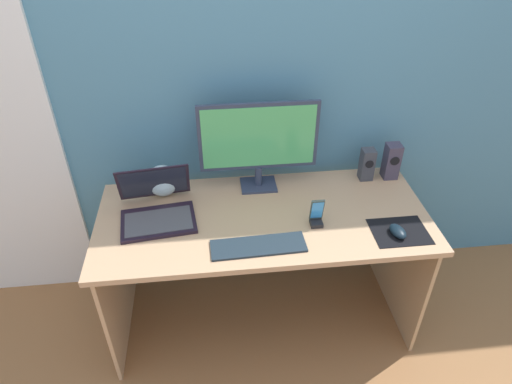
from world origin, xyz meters
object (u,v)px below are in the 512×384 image
at_px(laptop, 157,208).
at_px(fishbowl, 163,181).
at_px(mouse, 398,231).
at_px(phone_in_dock, 317,216).
at_px(speaker_near_monitor, 367,164).
at_px(monitor, 259,141).
at_px(speaker_right, 392,161).
at_px(keyboard_external, 258,246).

height_order(laptop, fishbowl, laptop).
relative_size(mouse, phone_in_dock, 0.72).
bearing_deg(speaker_near_monitor, phone_in_dock, -134.85).
height_order(monitor, mouse, monitor).
bearing_deg(speaker_right, phone_in_dock, -144.00).
distance_m(speaker_right, fishbowl, 1.17).
height_order(laptop, keyboard_external, laptop).
distance_m(monitor, mouse, 0.76).
relative_size(keyboard_external, phone_in_dock, 2.96).
distance_m(speaker_near_monitor, laptop, 1.08).
height_order(fishbowl, phone_in_dock, fishbowl).
bearing_deg(keyboard_external, monitor, 81.33).
relative_size(speaker_near_monitor, phone_in_dock, 1.24).
bearing_deg(keyboard_external, mouse, -1.19).
bearing_deg(phone_in_dock, monitor, 124.41).
distance_m(speaker_near_monitor, phone_in_dock, 0.48).
xyz_separation_m(mouse, phone_in_dock, (-0.34, 0.11, 0.03)).
height_order(speaker_right, phone_in_dock, speaker_right).
height_order(fishbowl, mouse, fishbowl).
xyz_separation_m(speaker_right, mouse, (-0.12, -0.45, -0.08)).
relative_size(laptop, fishbowl, 2.37).
xyz_separation_m(speaker_right, phone_in_dock, (-0.47, -0.34, -0.05)).
distance_m(keyboard_external, phone_in_dock, 0.31).
bearing_deg(mouse, keyboard_external, 169.18).
xyz_separation_m(speaker_right, laptop, (-1.19, -0.20, -0.05)).
bearing_deg(monitor, keyboard_external, -96.74).
distance_m(speaker_right, laptop, 1.21).
bearing_deg(keyboard_external, speaker_right, 29.80).
bearing_deg(speaker_right, laptop, -170.64).
distance_m(speaker_near_monitor, keyboard_external, 0.77).
height_order(monitor, speaker_right, monitor).
bearing_deg(laptop, speaker_near_monitor, 10.48).
distance_m(speaker_near_monitor, mouse, 0.46).
relative_size(speaker_right, phone_in_dock, 1.39).
bearing_deg(monitor, speaker_near_monitor, 0.93).
bearing_deg(monitor, fishbowl, -179.35).
bearing_deg(laptop, mouse, -13.58).
bearing_deg(mouse, monitor, 130.45).
height_order(laptop, phone_in_dock, laptop).
relative_size(monitor, fishbowl, 3.70).
distance_m(fishbowl, keyboard_external, 0.62).
distance_m(speaker_right, keyboard_external, 0.88).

